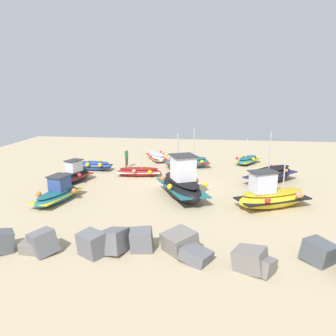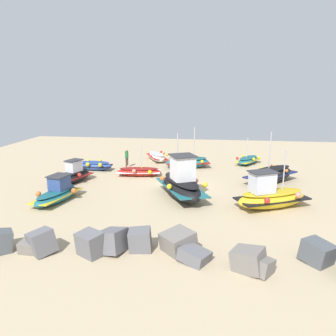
# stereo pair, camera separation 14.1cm
# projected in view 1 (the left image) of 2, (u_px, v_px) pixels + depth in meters

# --- Properties ---
(ground_plane) EXTENTS (48.58, 48.58, 0.00)m
(ground_plane) POSITION_uv_depth(u_px,v_px,m) (182.00, 189.00, 24.94)
(ground_plane) COLOR tan
(fishing_boat_0) EXTENTS (4.09, 5.59, 4.35)m
(fishing_boat_0) POSITION_uv_depth(u_px,v_px,m) (182.00, 184.00, 22.69)
(fishing_boat_0) COLOR black
(fishing_boat_0) RESTS_ON ground_plane
(fishing_boat_1) EXTENTS (5.03, 3.72, 3.65)m
(fishing_boat_1) POSITION_uv_depth(u_px,v_px,m) (271.00, 196.00, 20.92)
(fishing_boat_1) COLOR gold
(fishing_boat_1) RESTS_ON ground_plane
(fishing_boat_2) EXTENTS (3.87, 1.91, 2.73)m
(fishing_boat_2) POSITION_uv_depth(u_px,v_px,m) (139.00, 171.00, 28.45)
(fishing_boat_2) COLOR maroon
(fishing_boat_2) RESTS_ON ground_plane
(fishing_boat_3) EXTENTS (3.37, 1.88, 0.92)m
(fishing_boat_3) POSITION_uv_depth(u_px,v_px,m) (94.00, 165.00, 30.40)
(fishing_boat_3) COLOR #2D4C9E
(fishing_boat_3) RESTS_ON ground_plane
(fishing_boat_4) EXTENTS (2.80, 3.51, 2.62)m
(fishing_boat_4) POSITION_uv_depth(u_px,v_px,m) (248.00, 160.00, 32.91)
(fishing_boat_4) COLOR #1E6670
(fishing_boat_4) RESTS_ON ground_plane
(fishing_boat_5) EXTENTS (2.75, 3.77, 0.90)m
(fishing_boat_5) POSITION_uv_depth(u_px,v_px,m) (157.00, 157.00, 34.30)
(fishing_boat_5) COLOR white
(fishing_boat_5) RESTS_ON ground_plane
(fishing_boat_6) EXTENTS (4.69, 4.69, 4.09)m
(fishing_boat_6) POSITION_uv_depth(u_px,v_px,m) (271.00, 174.00, 26.43)
(fishing_boat_6) COLOR black
(fishing_boat_6) RESTS_ON ground_plane
(fishing_boat_7) EXTENTS (2.33, 4.25, 1.75)m
(fishing_boat_7) POSITION_uv_depth(u_px,v_px,m) (57.00, 193.00, 22.06)
(fishing_boat_7) COLOR #1E6670
(fishing_boat_7) RESTS_ON ground_plane
(fishing_boat_8) EXTENTS (2.47, 3.91, 1.82)m
(fishing_boat_8) POSITION_uv_depth(u_px,v_px,m) (73.00, 175.00, 26.32)
(fishing_boat_8) COLOR black
(fishing_boat_8) RESTS_ON ground_plane
(fishing_boat_9) EXTENTS (4.42, 2.70, 3.84)m
(fishing_boat_9) POSITION_uv_depth(u_px,v_px,m) (187.00, 162.00, 31.28)
(fishing_boat_9) COLOR #1E6670
(fishing_boat_9) RESTS_ON ground_plane
(person_walking) EXTENTS (0.32, 0.32, 1.76)m
(person_walking) POSITION_uv_depth(u_px,v_px,m) (126.00, 157.00, 31.33)
(person_walking) COLOR brown
(person_walking) RESTS_ON ground_plane
(breakwater_rocks) EXTENTS (16.88, 3.11, 1.34)m
(breakwater_rocks) POSITION_uv_depth(u_px,v_px,m) (167.00, 248.00, 14.73)
(breakwater_rocks) COLOR #4C5156
(breakwater_rocks) RESTS_ON ground_plane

